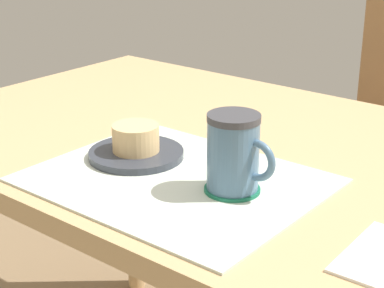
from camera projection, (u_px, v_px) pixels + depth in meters
dining_table at (243, 184)px, 1.16m from camera, size 1.32×0.77×0.70m
placemat at (176, 180)px, 1.00m from camera, size 0.43×0.34×0.00m
pastry_plate at (136, 154)px, 1.08m from camera, size 0.16×0.16×0.01m
pastry at (136, 138)px, 1.07m from camera, size 0.08×0.08×0.05m
coffee_coaster at (232, 189)px, 0.95m from camera, size 0.08×0.08×0.00m
coffee_mug at (234, 152)px, 0.93m from camera, size 0.11×0.08×0.11m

